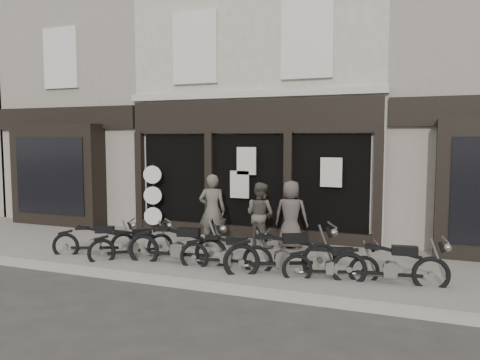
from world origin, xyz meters
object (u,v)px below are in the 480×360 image
(motorcycle_0, at_px, (96,243))
(man_right, at_px, (291,215))
(man_centre, at_px, (260,215))
(motorcycle_4, at_px, (282,257))
(man_left, at_px, (212,210))
(motorcycle_3, at_px, (227,256))
(advert_sign_post, at_px, (153,201))
(motorcycle_6, at_px, (391,268))
(motorcycle_5, at_px, (332,267))
(motorcycle_1, at_px, (133,247))
(motorcycle_2, at_px, (178,249))

(motorcycle_0, distance_m, man_right, 4.77)
(man_centre, distance_m, man_right, 0.79)
(motorcycle_4, height_order, man_left, man_left)
(man_centre, bearing_deg, motorcycle_3, 108.33)
(motorcycle_0, relative_size, man_left, 1.03)
(advert_sign_post, bearing_deg, motorcycle_6, -43.17)
(motorcycle_4, bearing_deg, motorcycle_5, -26.03)
(motorcycle_6, bearing_deg, motorcycle_4, 175.06)
(motorcycle_1, distance_m, motorcycle_4, 3.57)
(motorcycle_5, relative_size, man_left, 1.00)
(advert_sign_post, bearing_deg, motorcycle_1, -90.37)
(man_left, distance_m, man_right, 1.99)
(motorcycle_2, height_order, motorcycle_4, motorcycle_4)
(motorcycle_0, distance_m, motorcycle_4, 4.56)
(motorcycle_0, xyz_separation_m, man_centre, (3.38, 2.13, 0.56))
(motorcycle_0, relative_size, motorcycle_5, 1.03)
(motorcycle_3, height_order, man_centre, man_centre)
(motorcycle_4, height_order, motorcycle_5, motorcycle_4)
(motorcycle_3, distance_m, man_right, 2.44)
(motorcycle_1, relative_size, motorcycle_2, 0.68)
(advert_sign_post, bearing_deg, man_left, -45.12)
(motorcycle_4, relative_size, advert_sign_post, 1.02)
(motorcycle_3, bearing_deg, motorcycle_5, -7.01)
(motorcycle_3, height_order, motorcycle_6, motorcycle_6)
(motorcycle_2, bearing_deg, motorcycle_0, 172.32)
(motorcycle_4, xyz_separation_m, advert_sign_post, (-4.64, 2.64, 0.59))
(motorcycle_2, distance_m, man_left, 1.84)
(motorcycle_4, relative_size, man_centre, 1.34)
(motorcycle_6, distance_m, advert_sign_post, 7.25)
(motorcycle_1, bearing_deg, motorcycle_0, 137.22)
(motorcycle_0, relative_size, man_centre, 1.15)
(motorcycle_3, distance_m, motorcycle_6, 3.31)
(motorcycle_2, height_order, motorcycle_6, motorcycle_2)
(motorcycle_5, bearing_deg, motorcycle_6, -10.61)
(motorcycle_1, distance_m, advert_sign_post, 2.95)
(motorcycle_0, bearing_deg, man_centre, 10.08)
(man_left, xyz_separation_m, man_right, (1.92, 0.51, -0.07))
(man_left, distance_m, advert_sign_post, 2.52)
(motorcycle_4, bearing_deg, motorcycle_3, 157.69)
(motorcycle_6, height_order, man_centre, man_centre)
(man_left, bearing_deg, motorcycle_2, 69.58)
(motorcycle_2, relative_size, advert_sign_post, 1.07)
(motorcycle_2, distance_m, advert_sign_post, 3.59)
(man_right, bearing_deg, motorcycle_4, 98.28)
(motorcycle_6, xyz_separation_m, man_left, (-4.42, 1.59, 0.63))
(motorcycle_4, distance_m, man_right, 2.27)
(motorcycle_4, bearing_deg, advert_sign_post, 125.36)
(motorcycle_1, distance_m, motorcycle_3, 2.37)
(motorcycle_0, height_order, man_left, man_left)
(motorcycle_0, distance_m, motorcycle_1, 0.99)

